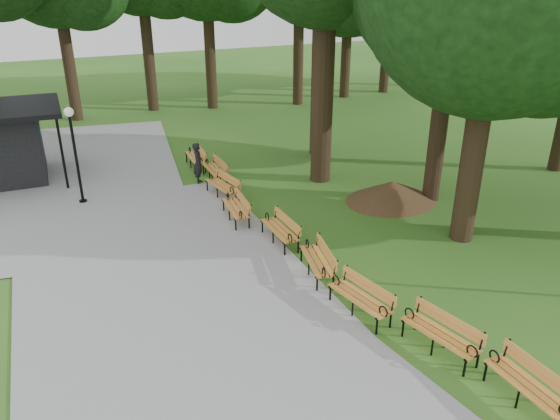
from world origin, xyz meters
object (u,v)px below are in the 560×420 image
person (198,163)px  bench_7 (222,186)px  dirt_mound (392,191)px  bench_8 (215,170)px  lamp_post (73,136)px  bench_6 (236,208)px  bench_5 (280,230)px  bench_4 (317,261)px  bench_9 (195,157)px  bench_1 (528,386)px  bench_2 (440,335)px  bench_3 (360,298)px

person → bench_7: bearing=-153.3°
dirt_mound → bench_8: size_ratio=1.52×
lamp_post → bench_8: bearing=0.5°
bench_6 → bench_7: 2.12m
bench_7 → dirt_mound: bearing=53.1°
lamp_post → dirt_mound: bearing=-25.4°
dirt_mound → bench_5: (-5.11, -1.19, 0.06)m
bench_4 → dirt_mound: bearing=137.6°
bench_6 → bench_9: (0.48, 5.75, 0.00)m
lamp_post → bench_5: lamp_post is taller
lamp_post → bench_5: (4.96, -5.97, -2.03)m
dirt_mound → bench_7: bearing=150.4°
bench_7 → bench_9: 3.66m
dirt_mound → bench_9: bench_9 is taller
dirt_mound → bench_4: size_ratio=1.52×
bench_1 → bench_6: same height
lamp_post → bench_1: 15.49m
bench_1 → bench_4: 6.05m
dirt_mound → bench_5: size_ratio=1.52×
bench_5 → bench_6: bearing=-163.7°
bench_8 → lamp_post: bearing=-87.5°
bench_2 → bench_8: same height
bench_6 → dirt_mound: bearing=87.7°
person → bench_8: (0.65, -0.02, -0.38)m
bench_2 → bench_6: same height
bench_3 → bench_5: size_ratio=1.00×
dirt_mound → bench_7: size_ratio=1.52×
lamp_post → bench_8: lamp_post is taller
person → bench_2: size_ratio=0.86×
bench_2 → bench_6: size_ratio=1.00×
bench_7 → lamp_post: bearing=-117.6°
bench_3 → bench_5: same height
bench_2 → bench_4: 4.06m
person → bench_3: size_ratio=0.86×
lamp_post → bench_5: size_ratio=1.83×
lamp_post → bench_7: bearing=-20.3°
bench_4 → bench_7: same height
dirt_mound → bench_4: bearing=-146.5°
bench_4 → bench_3: bearing=14.3°
person → bench_1: size_ratio=0.86×
bench_7 → bench_4: bearing=-4.6°
lamp_post → bench_7: 5.41m
bench_5 → bench_2: bearing=8.9°
bench_5 → bench_8: (0.09, 6.01, 0.00)m
person → bench_5: 6.07m
bench_6 → bench_7: size_ratio=1.00×
bench_2 → bench_9: same height
bench_3 → bench_7: (-0.32, 8.43, 0.00)m
bench_4 → bench_7: 6.40m
bench_7 → bench_1: bearing=-0.5°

